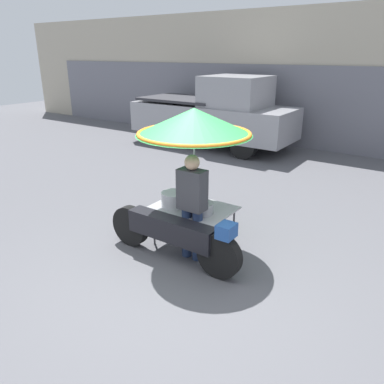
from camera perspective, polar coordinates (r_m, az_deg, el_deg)
ground_plane at (r=4.98m, az=-2.05°, el=-12.97°), size 36.00×36.00×0.00m
shopfront_building at (r=12.44m, az=23.95°, el=15.31°), size 28.00×2.06×3.98m
vendor_motorcycle_cart at (r=5.16m, az=-0.19°, el=6.70°), size 2.16×1.61×2.05m
vendor_person at (r=5.06m, az=0.01°, el=-1.67°), size 0.38×0.22×1.51m
pickup_truck at (r=11.54m, az=3.64°, el=11.80°), size 5.03×1.81×2.13m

